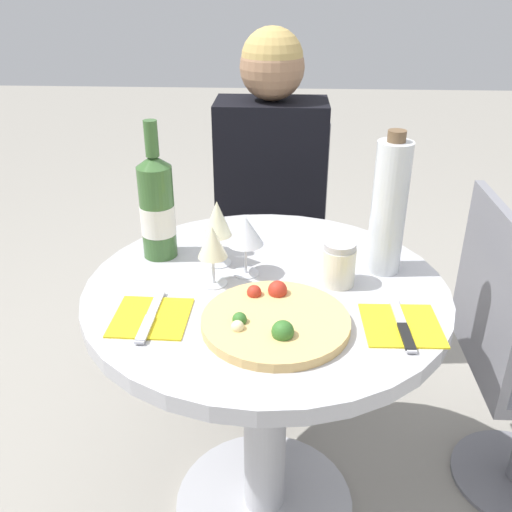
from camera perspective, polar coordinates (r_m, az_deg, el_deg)
ground_plane at (r=1.73m, az=0.82°, el=-23.61°), size 12.00×12.00×0.00m
dining_table at (r=1.37m, az=0.96°, el=-9.93°), size 0.80×0.80×0.71m
chair_behind_diner at (r=2.10m, az=1.44°, el=0.88°), size 0.41×0.41×0.84m
seated_diner at (r=1.92m, az=1.36°, el=2.53°), size 0.36×0.43×1.18m
pizza_large at (r=1.12m, az=1.90°, el=-6.48°), size 0.29×0.29×0.05m
wine_bottle at (r=1.36m, az=-9.87°, el=4.82°), size 0.08×0.08×0.33m
tall_carafe at (r=1.30m, az=13.13°, el=4.74°), size 0.08×0.08×0.33m
sugar_shaker at (r=1.26m, az=8.26°, el=-0.75°), size 0.07×0.07×0.10m
wine_glass_back_left at (r=1.31m, az=-3.90°, el=3.63°), size 0.07×0.07×0.16m
wine_glass_front_left at (r=1.23m, az=-4.38°, el=1.32°), size 0.07×0.07×0.14m
wine_glass_center at (r=1.26m, az=-1.08°, el=2.45°), size 0.08×0.08×0.14m
place_setting_left at (r=1.17m, az=-10.49°, el=-6.09°), size 0.15×0.19×0.01m
place_setting_right at (r=1.16m, az=14.37°, el=-6.76°), size 0.15×0.19×0.01m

